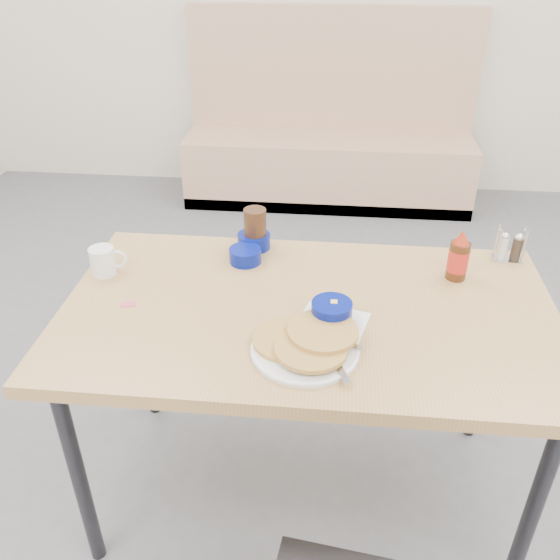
# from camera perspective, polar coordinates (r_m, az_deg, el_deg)

# --- Properties ---
(ground) EXTENTS (6.00, 6.00, 0.00)m
(ground) POSITION_cam_1_polar(r_m,az_deg,el_deg) (2.05, 1.70, -24.64)
(ground) COLOR slate
(ground) RESTS_ON ground
(booth_bench) EXTENTS (1.90, 0.56, 1.22)m
(booth_bench) POSITION_cam_1_polar(r_m,az_deg,el_deg) (4.15, 4.71, 12.59)
(booth_bench) COLOR tan
(booth_bench) RESTS_ON ground
(dining_table) EXTENTS (1.40, 0.80, 0.76)m
(dining_table) POSITION_cam_1_polar(r_m,az_deg,el_deg) (1.71, 2.69, -4.41)
(dining_table) COLOR tan
(dining_table) RESTS_ON ground
(pancake_plate) EXTENTS (0.28, 0.28, 0.05)m
(pancake_plate) POSITION_cam_1_polar(r_m,az_deg,el_deg) (1.51, 2.55, -6.24)
(pancake_plate) COLOR white
(pancake_plate) RESTS_ON dining_table
(coffee_mug) EXTENTS (0.11, 0.08, 0.09)m
(coffee_mug) POSITION_cam_1_polar(r_m,az_deg,el_deg) (1.89, -16.58, 1.80)
(coffee_mug) COLOR white
(coffee_mug) RESTS_ON dining_table
(grits_setting) EXTENTS (0.22, 0.23, 0.08)m
(grits_setting) POSITION_cam_1_polar(r_m,az_deg,el_deg) (1.59, 4.96, -3.48)
(grits_setting) COLOR white
(grits_setting) RESTS_ON dining_table
(creamer_bowl) EXTENTS (0.11, 0.11, 0.05)m
(creamer_bowl) POSITION_cam_1_polar(r_m,az_deg,el_deg) (1.97, -2.52, 3.79)
(creamer_bowl) COLOR navy
(creamer_bowl) RESTS_ON dining_table
(butter_bowl) EXTENTS (0.10, 0.10, 0.05)m
(butter_bowl) POSITION_cam_1_polar(r_m,az_deg,el_deg) (1.89, -3.36, 2.37)
(butter_bowl) COLOR navy
(butter_bowl) RESTS_ON dining_table
(amber_tumbler) EXTENTS (0.09, 0.09, 0.14)m
(amber_tumbler) POSITION_cam_1_polar(r_m,az_deg,el_deg) (1.95, -2.41, 4.95)
(amber_tumbler) COLOR #3B2212
(amber_tumbler) RESTS_ON dining_table
(condiment_caddy) EXTENTS (0.10, 0.06, 0.11)m
(condiment_caddy) POSITION_cam_1_polar(r_m,az_deg,el_deg) (2.03, 21.21, 2.82)
(condiment_caddy) COLOR silver
(condiment_caddy) RESTS_ON dining_table
(syrup_bottle) EXTENTS (0.06, 0.06, 0.16)m
(syrup_bottle) POSITION_cam_1_polar(r_m,az_deg,el_deg) (1.86, 16.80, 2.05)
(syrup_bottle) COLOR #47230F
(syrup_bottle) RESTS_ON dining_table
(sugar_wrapper) EXTENTS (0.04, 0.03, 0.00)m
(sugar_wrapper) POSITION_cam_1_polar(r_m,az_deg,el_deg) (1.75, -14.40, -2.27)
(sugar_wrapper) COLOR #DE4A5B
(sugar_wrapper) RESTS_ON dining_table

